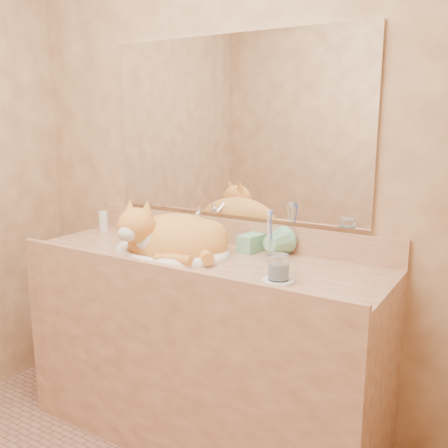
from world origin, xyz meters
The scene contains 12 objects.
wall_back centered at (0.00, 1.00, 1.25)m, with size 2.40×0.02×2.50m, color #956643.
vanity_counter centered at (0.00, 0.72, 0.42)m, with size 1.60×0.55×0.85m, color #966043, non-canonical shape.
mirror centered at (0.00, 0.99, 1.39)m, with size 1.30×0.02×0.80m, color white.
sink_basin centered at (-0.14, 0.70, 0.93)m, with size 0.53×0.44×0.16m, color white, non-canonical shape.
faucet centered at (-0.14, 0.91, 0.93)m, with size 0.04×0.12×0.16m, color white, non-canonical shape.
cat centered at (-0.12, 0.69, 0.93)m, with size 0.46×0.37×0.25m, color orange, non-canonical shape.
soap_dispenser centered at (0.13, 0.86, 0.94)m, with size 0.08×0.08×0.17m, color #7EC99F.
toothbrush_cup centered at (0.26, 0.86, 0.91)m, with size 0.12×0.12×0.11m, color #7EC99F.
toothbrushes centered at (0.26, 0.86, 0.97)m, with size 0.03×0.03×0.21m, color silver, non-canonical shape.
saucer centered at (0.43, 0.59, 0.85)m, with size 0.12×0.12×0.01m, color white.
water_glass centered at (0.43, 0.59, 0.91)m, with size 0.08×0.08×0.09m, color white.
lotion_bottle centered at (-0.70, 0.86, 0.90)m, with size 0.04×0.04×0.11m, color silver.
Camera 1 is at (1.17, -0.97, 1.43)m, focal length 40.00 mm.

